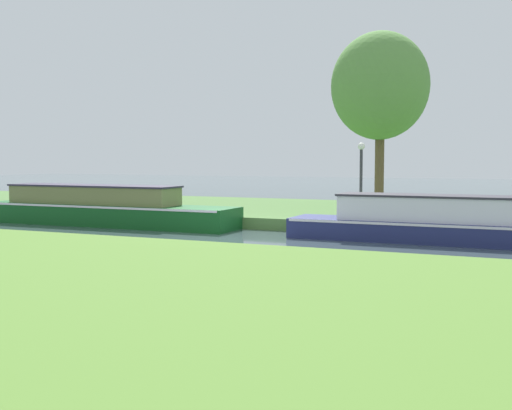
{
  "coord_description": "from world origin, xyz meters",
  "views": [
    {
      "loc": [
        8.63,
        -17.67,
        2.41
      ],
      "look_at": [
        0.25,
        1.2,
        0.9
      ],
      "focal_mm": 45.36,
      "sensor_mm": 36.0,
      "label": 1
    }
  ],
  "objects_px": {
    "navy_barge": "(441,223)",
    "forest_narrowboat": "(104,208)",
    "willow_tree_left": "(380,86)",
    "lamp_post": "(361,170)"
  },
  "relations": [
    {
      "from": "willow_tree_left",
      "to": "navy_barge",
      "type": "bearing_deg",
      "value": -65.41
    },
    {
      "from": "forest_narrowboat",
      "to": "navy_barge",
      "type": "bearing_deg",
      "value": -0.0
    },
    {
      "from": "navy_barge",
      "to": "lamp_post",
      "type": "bearing_deg",
      "value": 141.55
    },
    {
      "from": "navy_barge",
      "to": "forest_narrowboat",
      "type": "height_order",
      "value": "forest_narrowboat"
    },
    {
      "from": "willow_tree_left",
      "to": "lamp_post",
      "type": "height_order",
      "value": "willow_tree_left"
    },
    {
      "from": "navy_barge",
      "to": "willow_tree_left",
      "type": "distance_m",
      "value": 10.16
    },
    {
      "from": "navy_barge",
      "to": "willow_tree_left",
      "type": "height_order",
      "value": "willow_tree_left"
    },
    {
      "from": "forest_narrowboat",
      "to": "willow_tree_left",
      "type": "height_order",
      "value": "willow_tree_left"
    },
    {
      "from": "navy_barge",
      "to": "willow_tree_left",
      "type": "bearing_deg",
      "value": 114.59
    },
    {
      "from": "forest_narrowboat",
      "to": "lamp_post",
      "type": "height_order",
      "value": "lamp_post"
    }
  ]
}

